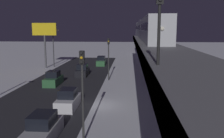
{
  "coord_description": "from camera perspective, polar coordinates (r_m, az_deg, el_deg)",
  "views": [
    {
      "loc": [
        -3.2,
        24.33,
        7.87
      ],
      "look_at": [
        -0.34,
        -15.48,
        1.26
      ],
      "focal_mm": 39.49,
      "sensor_mm": 36.0,
      "label": 1
    }
  ],
  "objects": [
    {
      "name": "ground_plane",
      "position": [
        25.77,
        -3.25,
        -8.39
      ],
      "size": [
        240.0,
        240.0,
        0.0
      ],
      "primitive_type": "plane",
      "color": "white"
    },
    {
      "name": "avenue_asphalt",
      "position": [
        27.2,
        -16.16,
        -7.79
      ],
      "size": [
        11.0,
        82.99,
        0.01
      ],
      "primitive_type": "cube",
      "color": "#28282D",
      "rests_on": "ground_plane"
    },
    {
      "name": "elevated_railway",
      "position": [
        24.69,
        11.61,
        2.98
      ],
      "size": [
        5.0,
        82.99,
        5.97
      ],
      "color": "slate",
      "rests_on": "ground_plane"
    },
    {
      "name": "subway_train",
      "position": [
        53.64,
        7.76,
        9.19
      ],
      "size": [
        2.94,
        55.47,
        3.4
      ],
      "color": "#B7BABF",
      "rests_on": "elevated_railway"
    },
    {
      "name": "rail_signal",
      "position": [
        13.02,
        10.95,
        12.87
      ],
      "size": [
        0.36,
        0.41,
        4.0
      ],
      "color": "black",
      "rests_on": "elevated_railway"
    },
    {
      "name": "sedan_black",
      "position": [
        41.56,
        -6.86,
        -0.48
      ],
      "size": [
        1.91,
        4.08,
        1.97
      ],
      "rotation": [
        0.0,
        0.0,
        3.14
      ],
      "color": "black",
      "rests_on": "ground_plane"
    },
    {
      "name": "sedan_green",
      "position": [
        35.61,
        -13.42,
        -2.31
      ],
      "size": [
        1.8,
        4.18,
        1.97
      ],
      "color": "#2D6038",
      "rests_on": "ground_plane"
    },
    {
      "name": "sedan_white",
      "position": [
        25.05,
        -10.16,
        -7.14
      ],
      "size": [
        1.8,
        4.02,
        1.97
      ],
      "rotation": [
        0.0,
        0.0,
        3.14
      ],
      "color": "silver",
      "rests_on": "ground_plane"
    },
    {
      "name": "sedan_green_2",
      "position": [
        53.16,
        -2.48,
        1.75
      ],
      "size": [
        1.8,
        4.22,
        1.97
      ],
      "rotation": [
        0.0,
        0.0,
        3.14
      ],
      "color": "#2D6038",
      "rests_on": "ground_plane"
    },
    {
      "name": "sedan_silver",
      "position": [
        18.58,
        -15.73,
        -13.34
      ],
      "size": [
        1.8,
        4.51,
        1.97
      ],
      "rotation": [
        0.0,
        0.0,
        3.14
      ],
      "color": "#B2B2B7",
      "rests_on": "ground_plane"
    },
    {
      "name": "traffic_light_near",
      "position": [
        16.81,
        -6.87,
        -3.29
      ],
      "size": [
        0.32,
        0.44,
        6.4
      ],
      "color": "#2D2D2D",
      "rests_on": "ground_plane"
    },
    {
      "name": "traffic_light_mid",
      "position": [
        37.08,
        -0.81,
        3.72
      ],
      "size": [
        0.32,
        0.44,
        6.4
      ],
      "color": "#2D2D2D",
      "rests_on": "ground_plane"
    },
    {
      "name": "commercial_billboard",
      "position": [
        50.72,
        -15.36,
        7.9
      ],
      "size": [
        4.8,
        0.36,
        8.9
      ],
      "color": "#4C4C51",
      "rests_on": "ground_plane"
    },
    {
      "name": "street_lamp_far",
      "position": [
        51.75,
        -13.21,
        5.77
      ],
      "size": [
        1.35,
        0.44,
        7.65
      ],
      "color": "#38383D",
      "rests_on": "ground_plane"
    }
  ]
}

